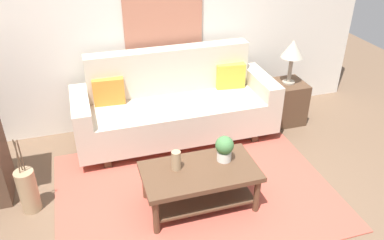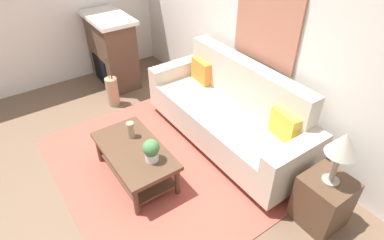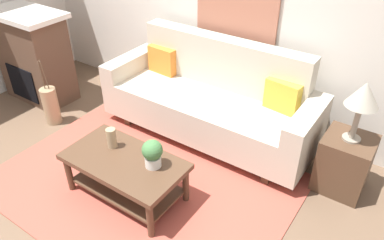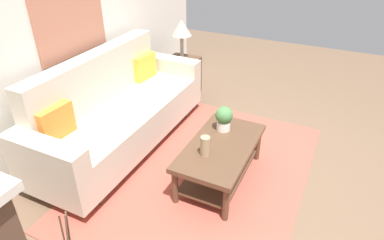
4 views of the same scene
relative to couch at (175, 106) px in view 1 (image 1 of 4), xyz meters
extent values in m
plane|color=brown|center=(-0.08, -1.58, -0.43)|extent=(9.58, 9.58, 0.00)
cube|color=silver|center=(-0.08, 0.54, 0.92)|extent=(5.58, 0.10, 2.70)
cube|color=#B24C3D|center=(-0.08, -1.08, -0.43)|extent=(2.78, 2.06, 0.01)
cube|color=beige|center=(0.00, -0.06, -0.11)|extent=(2.00, 0.84, 0.40)
cube|color=beige|center=(0.00, 0.26, 0.37)|extent=(2.00, 0.20, 0.56)
cube|color=beige|center=(-1.10, -0.06, -0.01)|extent=(0.20, 0.84, 0.60)
cube|color=beige|center=(1.10, -0.06, -0.01)|extent=(0.20, 0.84, 0.60)
cube|color=#513826|center=(-0.90, -0.06, -0.37)|extent=(0.08, 0.74, 0.12)
cube|color=#513826|center=(0.90, -0.06, -0.37)|extent=(0.08, 0.74, 0.12)
cube|color=orange|center=(-0.76, 0.12, 0.25)|extent=(0.37, 0.14, 0.32)
cube|color=gold|center=(0.76, 0.12, 0.25)|extent=(0.37, 0.16, 0.32)
cube|color=#513826|center=(-0.10, -1.29, -0.03)|extent=(1.10, 0.60, 0.05)
cube|color=#513826|center=(-0.10, -1.29, -0.31)|extent=(0.98, 0.50, 0.02)
cylinder|color=#513826|center=(-0.59, -1.54, -0.24)|extent=(0.06, 0.06, 0.38)
cylinder|color=#513826|center=(0.39, -1.54, -0.24)|extent=(0.06, 0.06, 0.38)
cylinder|color=#513826|center=(-0.59, -1.04, -0.24)|extent=(0.06, 0.06, 0.38)
cylinder|color=#513826|center=(0.39, -1.04, -0.24)|extent=(0.06, 0.06, 0.38)
cylinder|color=tan|center=(-0.31, -1.21, 0.10)|extent=(0.09, 0.09, 0.19)
cylinder|color=white|center=(0.17, -1.21, 0.05)|extent=(0.14, 0.14, 0.10)
sphere|color=#447640|center=(0.17, -1.21, 0.17)|extent=(0.18, 0.18, 0.18)
cube|color=#513826|center=(1.50, -0.05, -0.15)|extent=(0.44, 0.44, 0.56)
cylinder|color=gray|center=(1.50, -0.05, 0.14)|extent=(0.16, 0.16, 0.02)
cylinder|color=gray|center=(1.50, -0.05, 0.30)|extent=(0.05, 0.05, 0.35)
cone|color=#B2A893|center=(1.50, -0.05, 0.59)|extent=(0.28, 0.28, 0.22)
cylinder|color=tan|center=(-1.69, -0.88, -0.20)|extent=(0.18, 0.18, 0.45)
cylinder|color=brown|center=(-1.67, -0.88, 0.20)|extent=(0.02, 0.05, 0.36)
cylinder|color=brown|center=(-1.70, -0.86, 0.20)|extent=(0.02, 0.04, 0.36)
cylinder|color=brown|center=(-1.70, -0.89, 0.20)|extent=(0.04, 0.04, 0.36)
cube|color=#B77056|center=(0.00, 0.47, 1.05)|extent=(0.96, 0.03, 0.87)
camera|label=1|loc=(-1.04, -4.10, 2.28)|focal=36.89mm
camera|label=2|loc=(2.46, -2.29, 2.37)|focal=30.07mm
camera|label=3|loc=(1.83, -3.05, 2.10)|focal=34.84mm
camera|label=4|loc=(-2.63, -2.19, 1.88)|focal=31.44mm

